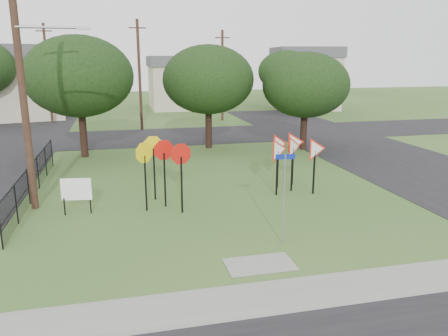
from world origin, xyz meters
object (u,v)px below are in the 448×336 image
at_px(street_name_sign, 284,193).
at_px(info_board, 76,190).
at_px(yield_sign_cluster, 291,149).
at_px(stop_sign_cluster, 161,158).

relative_size(street_name_sign, info_board, 2.07).
bearing_deg(yield_sign_cluster, street_name_sign, -114.02).
bearing_deg(stop_sign_cluster, info_board, -178.30).
bearing_deg(street_name_sign, stop_sign_cluster, 127.14).
height_order(stop_sign_cluster, yield_sign_cluster, stop_sign_cluster).
relative_size(stop_sign_cluster, yield_sign_cluster, 1.02).
xyz_separation_m(street_name_sign, info_board, (-6.73, 4.47, -0.76)).
height_order(yield_sign_cluster, info_board, yield_sign_cluster).
xyz_separation_m(stop_sign_cluster, yield_sign_cluster, (5.94, 1.00, -0.12)).
height_order(street_name_sign, stop_sign_cluster, street_name_sign).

